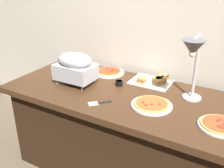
{
  "coord_description": "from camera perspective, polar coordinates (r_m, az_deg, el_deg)",
  "views": [
    {
      "loc": [
        0.84,
        -1.63,
        1.65
      ],
      "look_at": [
        -0.11,
        0.0,
        0.81
      ],
      "focal_mm": 41.8,
      "sensor_mm": 36.0,
      "label": 1
    }
  ],
  "objects": [
    {
      "name": "serving_spatula",
      "position": [
        1.88,
        -2.93,
        -4.15
      ],
      "size": [
        0.14,
        0.14,
        0.01
      ],
      "color": "#B7BABF",
      "rests_on": "buffet_table"
    },
    {
      "name": "sauce_cup_near",
      "position": [
        2.15,
        1.55,
        0.24
      ],
      "size": [
        0.06,
        0.06,
        0.04
      ],
      "color": "black",
      "rests_on": "buffet_table"
    },
    {
      "name": "chafing_dish",
      "position": [
        2.17,
        -8.06,
        3.85
      ],
      "size": [
        0.32,
        0.23,
        0.27
      ],
      "color": "#B7BABF",
      "rests_on": "buffet_table"
    },
    {
      "name": "heat_lamp",
      "position": [
        1.78,
        17.37,
        6.23
      ],
      "size": [
        0.15,
        0.31,
        0.49
      ],
      "color": "#B7BABF",
      "rests_on": "buffet_table"
    },
    {
      "name": "buffet_table",
      "position": [
        2.23,
        2.4,
        -10.58
      ],
      "size": [
        1.9,
        0.84,
        0.76
      ],
      "color": "#422816",
      "rests_on": "ground_plane"
    },
    {
      "name": "pizza_plate_raised_stand",
      "position": [
        1.74,
        22.43,
        -8.3
      ],
      "size": [
        0.26,
        0.26,
        0.03
      ],
      "color": "white",
      "rests_on": "buffet_table"
    },
    {
      "name": "ground_plane",
      "position": [
        2.47,
        2.24,
        -17.96
      ],
      "size": [
        8.0,
        8.0,
        0.0
      ],
      "primitive_type": "plane",
      "color": "brown"
    },
    {
      "name": "pizza_plate_front",
      "position": [
        2.41,
        -0.65,
        2.68
      ],
      "size": [
        0.28,
        0.28,
        0.03
      ],
      "color": "white",
      "rests_on": "buffet_table"
    },
    {
      "name": "sandwich_platter",
      "position": [
        2.23,
        9.26,
        0.72
      ],
      "size": [
        0.33,
        0.25,
        0.06
      ],
      "color": "white",
      "rests_on": "buffet_table"
    },
    {
      "name": "sauce_cup_far",
      "position": [
        2.52,
        -10.65,
        3.36
      ],
      "size": [
        0.06,
        0.06,
        0.03
      ],
      "color": "black",
      "rests_on": "buffet_table"
    },
    {
      "name": "pizza_plate_center",
      "position": [
        1.86,
        8.67,
        -4.45
      ],
      "size": [
        0.29,
        0.29,
        0.03
      ],
      "color": "white",
      "rests_on": "buffet_table"
    },
    {
      "name": "back_wall",
      "position": [
        2.33,
        8.63,
        12.65
      ],
      "size": [
        4.4,
        0.04,
        2.4
      ],
      "primitive_type": "cube",
      "color": "beige",
      "rests_on": "ground_plane"
    }
  ]
}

